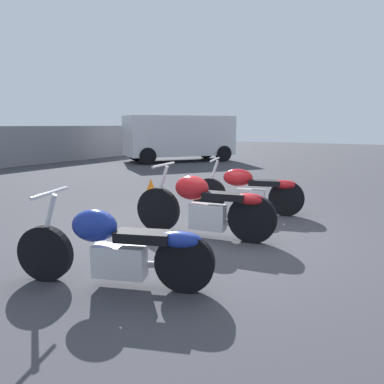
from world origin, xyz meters
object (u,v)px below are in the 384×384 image
Objects in this scene: motorcycle_slot_1 at (205,206)px; parked_van at (179,136)px; motorcycle_slot_0 at (116,247)px; traffic_cone_near at (151,187)px; motorcycle_slot_2 at (249,190)px.

parked_van reaches higher than motorcycle_slot_1.
motorcycle_slot_0 is 1.93m from motorcycle_slot_1.
traffic_cone_near is at bearing 12.87° from motorcycle_slot_0.
motorcycle_slot_2 is 4.91× the size of traffic_cone_near.
motorcycle_slot_2 is 10.27m from parked_van.
motorcycle_slot_1 is 3.38m from traffic_cone_near.
parked_van is at bearing 25.91° from motorcycle_slot_1.
parked_van is at bearing 9.90° from motorcycle_slot_0.
parked_van is at bearing 28.47° from traffic_cone_near.
traffic_cone_near is (2.14, 2.60, -0.26)m from motorcycle_slot_1.
motorcycle_slot_1 is 11.63m from parked_van.
motorcycle_slot_0 reaches higher than traffic_cone_near.
motorcycle_slot_1 is (1.93, 0.06, 0.06)m from motorcycle_slot_0.
traffic_cone_near is at bearing 41.67° from motorcycle_slot_1.
motorcycle_slot_0 is at bearing 173.05° from motorcycle_slot_1.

